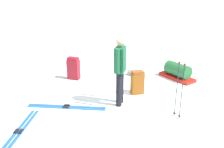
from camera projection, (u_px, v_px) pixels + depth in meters
name	position (u px, v px, depth m)	size (l,w,h in m)	color
ground_plane	(112.00, 99.00, 6.71)	(80.00, 80.00, 0.00)	white
skier_standing	(120.00, 68.00, 6.15)	(0.50, 0.36, 1.70)	black
ski_pair_near	(19.00, 132.00, 5.31)	(1.71, 0.81, 0.05)	#2257A5
ski_pair_far	(66.00, 107.00, 6.31)	(0.84, 1.84, 0.05)	#275DA8
backpack_large_dark	(137.00, 83.00, 6.94)	(0.21, 0.33, 0.64)	brown
backpack_bright	(73.00, 69.00, 7.90)	(0.37, 0.41, 0.69)	maroon
ski_poles_planted_near	(180.00, 88.00, 5.64)	(0.22, 0.11, 1.30)	#18262C
gear_sled	(178.00, 72.00, 7.97)	(1.20, 0.82, 0.49)	red
sleeping_mat_rolled	(136.00, 73.00, 8.22)	(0.18, 0.18, 0.55)	slate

